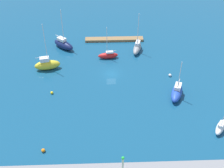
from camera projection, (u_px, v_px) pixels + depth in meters
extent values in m
plane|color=navy|center=(111.00, 74.00, 75.89)|extent=(160.00, 160.00, 0.00)
cube|color=olive|center=(114.00, 39.00, 89.93)|extent=(18.09, 2.32, 0.76)
cylinder|color=silver|center=(123.00, 165.00, 49.36)|extent=(0.36, 0.36, 3.20)
sphere|color=green|center=(123.00, 158.00, 48.23)|extent=(0.56, 0.56, 0.56)
ellipsoid|color=yellow|center=(47.00, 65.00, 76.86)|extent=(7.06, 3.64, 2.62)
cube|color=silver|center=(44.00, 59.00, 75.62)|extent=(2.65, 1.87, 1.12)
cylinder|color=silver|center=(45.00, 43.00, 72.89)|extent=(0.16, 0.16, 10.60)
cylinder|color=silver|center=(41.00, 57.00, 75.06)|extent=(3.08, 0.73, 0.13)
ellipsoid|color=white|center=(220.00, 127.00, 59.46)|extent=(4.05, 4.90, 1.63)
cube|color=silver|center=(221.00, 124.00, 58.50)|extent=(1.77, 1.98, 0.67)
cylinder|color=silver|center=(221.00, 124.00, 57.93)|extent=(1.25, 1.77, 0.09)
ellipsoid|color=red|center=(108.00, 56.00, 81.46)|extent=(5.75, 2.17, 1.74)
cube|color=silver|center=(110.00, 52.00, 80.83)|extent=(2.10, 1.18, 0.47)
cylinder|color=silver|center=(107.00, 41.00, 78.50)|extent=(0.13, 0.13, 7.86)
cylinder|color=silver|center=(112.00, 51.00, 80.65)|extent=(2.54, 0.33, 0.11)
ellipsoid|color=#2347B2|center=(177.00, 93.00, 67.91)|extent=(4.79, 7.30, 2.20)
cube|color=silver|center=(178.00, 86.00, 67.39)|extent=(2.26, 2.84, 0.84)
cylinder|color=silver|center=(179.00, 76.00, 64.58)|extent=(0.17, 0.17, 7.85)
cylinder|color=silver|center=(179.00, 83.00, 67.56)|extent=(1.30, 2.99, 0.13)
ellipsoid|color=#141E4C|center=(64.00, 45.00, 85.60)|extent=(7.22, 6.72, 2.45)
cube|color=silver|center=(62.00, 39.00, 84.89)|extent=(2.99, 2.87, 0.85)
cylinder|color=silver|center=(62.00, 26.00, 81.67)|extent=(0.18, 0.18, 9.85)
cylinder|color=silver|center=(60.00, 37.00, 84.95)|extent=(2.79, 2.44, 0.14)
ellipsoid|color=gray|center=(137.00, 48.00, 84.37)|extent=(3.84, 7.06, 2.04)
cube|color=silver|center=(138.00, 43.00, 83.91)|extent=(1.84, 2.68, 0.85)
cylinder|color=silver|center=(138.00, 30.00, 80.44)|extent=(0.16, 0.16, 9.98)
cylinder|color=silver|center=(138.00, 41.00, 83.82)|extent=(0.83, 2.39, 0.13)
sphere|color=orange|center=(43.00, 150.00, 55.22)|extent=(0.76, 0.76, 0.76)
sphere|color=white|center=(170.00, 75.00, 74.78)|extent=(0.76, 0.76, 0.76)
sphere|color=yellow|center=(52.00, 93.00, 69.14)|extent=(0.69, 0.69, 0.69)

